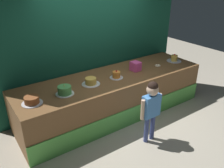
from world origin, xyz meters
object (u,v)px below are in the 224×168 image
Objects in this scene: cake_center at (91,81)px; cake_far_right at (174,59)px; cake_left at (65,90)px; cake_far_left at (32,100)px; pink_box at (136,66)px; donut at (158,66)px; cake_right at (116,75)px; child_figure at (151,104)px.

cake_far_right is at bearing -0.41° from cake_center.
cake_left is 0.93× the size of cake_far_right.
cake_far_left is 1.14m from cake_center.
pink_box is 0.61× the size of cake_left.
cake_far_right is (1.14, -0.07, -0.04)m from pink_box.
donut is 0.38× the size of cake_far_left.
pink_box is at bearing 4.77° from cake_left.
donut is 0.37× the size of cake_far_right.
cake_left reaches higher than cake_right.
child_figure reaches higher than cake_right.
child_figure is 1.05m from cake_right.
cake_left is at bearing 139.02° from child_figure.
cake_far_right is (2.28, -0.02, 0.00)m from cake_center.
cake_far_right is (2.85, 0.07, -0.01)m from cake_left.
child_figure is 3.40× the size of cake_far_right.
cake_center reaches higher than cake_far_left.
donut is at bearing 0.90° from cake_far_left.
child_figure reaches higher than cake_left.
child_figure is at bearing -90.57° from cake_right.
cake_far_left is (-2.85, -0.04, 0.04)m from donut.
cake_right is (-1.14, 0.01, 0.04)m from donut.
child_figure is at bearing -138.27° from donut.
cake_left is (0.57, 0.00, 0.01)m from cake_far_left.
cake_left is at bearing -177.26° from cake_right.
cake_left is 2.85m from cake_far_right.
cake_far_right is (1.71, 0.02, -0.00)m from cake_right.
cake_center reaches higher than donut.
cake_right is (0.01, 1.04, 0.16)m from child_figure.
cake_far_left is 1.71m from cake_right.
cake_far_left is at bearing -175.66° from cake_center.
cake_right is (1.14, 0.05, -0.01)m from cake_left.
donut is at bearing 41.73° from child_figure.
child_figure is at bearing -30.00° from cake_far_left.
cake_left reaches higher than cake_far_left.
cake_left is (-1.13, 0.98, 0.17)m from child_figure.
pink_box is at bearing 170.25° from donut.
cake_left reaches higher than cake_center.
child_figure is 3.39× the size of cake_center.
cake_left is 1.14m from cake_right.
cake_right is at bearing -171.21° from pink_box.
donut is at bearing -0.50° from cake_right.
donut is at bearing -9.75° from pink_box.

